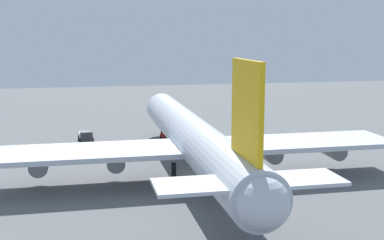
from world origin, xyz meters
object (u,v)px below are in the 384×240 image
at_px(cargo_container_aft, 353,141).
at_px(cargo_loader, 182,124).
at_px(maintenance_van, 86,136).
at_px(catering_truck, 166,132).
at_px(safety_cone_nose, 164,134).
at_px(cargo_airplane, 193,138).

bearing_deg(cargo_container_aft, cargo_loader, 50.41).
distance_m(maintenance_van, cargo_loader, 22.99).
bearing_deg(catering_truck, maintenance_van, 93.33).
height_order(maintenance_van, catering_truck, catering_truck).
height_order(maintenance_van, cargo_container_aft, maintenance_van).
xyz_separation_m(maintenance_van, cargo_loader, (9.68, -20.85, 0.00)).
distance_m(maintenance_van, safety_cone_nose, 16.11).
xyz_separation_m(maintenance_van, cargo_container_aft, (-13.80, -49.24, -0.32)).
distance_m(maintenance_van, catering_truck, 15.95).
distance_m(cargo_airplane, catering_truck, 28.71).
bearing_deg(cargo_airplane, cargo_loader, -8.29).
distance_m(catering_truck, cargo_container_aft, 36.43).
height_order(catering_truck, cargo_loader, catering_truck).
bearing_deg(safety_cone_nose, cargo_loader, -35.83).
xyz_separation_m(cargo_airplane, catering_truck, (28.36, -0.48, -4.45)).
bearing_deg(cargo_loader, safety_cone_nose, 144.17).
xyz_separation_m(catering_truck, cargo_container_aft, (-14.72, -33.32, -0.34)).
distance_m(cargo_loader, cargo_container_aft, 36.84).
bearing_deg(catering_truck, safety_cone_nose, 2.12).
bearing_deg(cargo_loader, catering_truck, 150.61).
relative_size(cargo_airplane, maintenance_van, 13.01).
relative_size(cargo_airplane, cargo_container_aft, 19.09).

